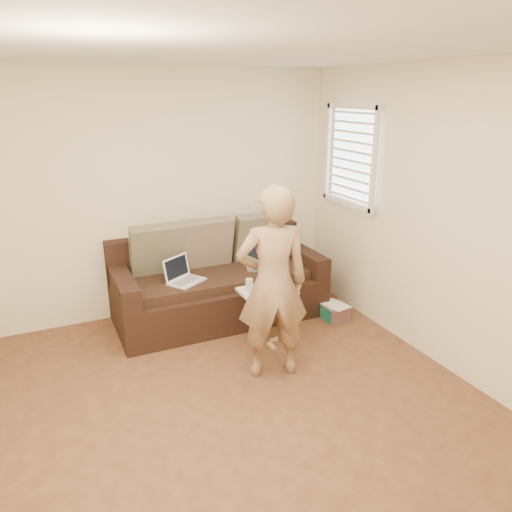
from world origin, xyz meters
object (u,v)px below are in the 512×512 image
at_px(person, 273,284).
at_px(side_table, 267,316).
at_px(sofa, 219,280).
at_px(laptop_white, 187,282).
at_px(drinking_glass, 249,285).
at_px(laptop_silver, 263,268).
at_px(striped_box, 335,312).

height_order(person, side_table, person).
relative_size(sofa, laptop_white, 6.29).
bearing_deg(side_table, sofa, 105.88).
height_order(side_table, drinking_glass, drinking_glass).
bearing_deg(laptop_silver, striped_box, -21.65).
xyz_separation_m(sofa, side_table, (0.21, -0.74, -0.14)).
height_order(sofa, striped_box, sofa).
distance_m(sofa, side_table, 0.78).
relative_size(laptop_white, side_table, 0.62).
height_order(laptop_white, person, person).
height_order(person, drinking_glass, person).
xyz_separation_m(laptop_silver, laptop_white, (-0.88, -0.07, 0.00)).
xyz_separation_m(drinking_glass, striped_box, (1.07, 0.12, -0.54)).
bearing_deg(striped_box, sofa, 152.59).
relative_size(side_table, drinking_glass, 4.67).
xyz_separation_m(laptop_white, drinking_glass, (0.44, -0.56, 0.10)).
height_order(sofa, laptop_silver, sofa).
distance_m(person, side_table, 0.77).
bearing_deg(person, laptop_white, -56.30).
bearing_deg(striped_box, person, -148.93).
bearing_deg(drinking_glass, sofa, 93.43).
bearing_deg(person, drinking_glass, -79.77).
xyz_separation_m(sofa, laptop_white, (-0.40, -0.14, 0.10)).
distance_m(laptop_silver, side_table, 0.76).
bearing_deg(striped_box, side_table, -169.86).
bearing_deg(striped_box, drinking_glass, -173.65).
relative_size(person, drinking_glass, 13.94).
relative_size(laptop_silver, striped_box, 1.33).
relative_size(laptop_silver, drinking_glass, 2.95).
relative_size(sofa, laptop_silver, 6.21).
bearing_deg(person, striped_box, -135.96).
xyz_separation_m(sofa, laptop_silver, (0.48, -0.07, 0.10)).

